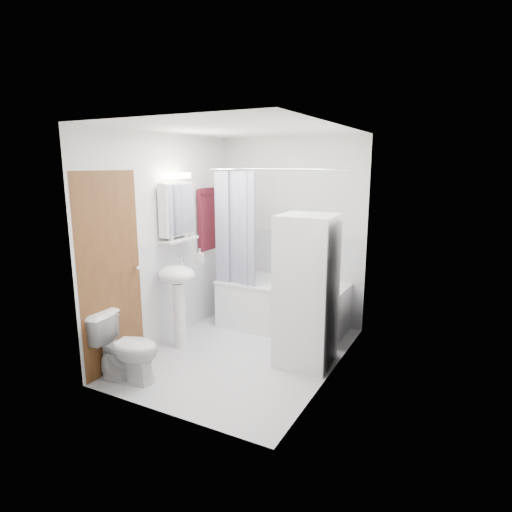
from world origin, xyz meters
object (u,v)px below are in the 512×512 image
at_px(bathtub, 283,303).
at_px(toilet, 126,348).
at_px(sink, 177,287).
at_px(washer_dryer, 306,291).

xyz_separation_m(bathtub, toilet, (-0.79, -1.92, -0.01)).
height_order(bathtub, sink, sink).
relative_size(bathtub, toilet, 2.40).
bearing_deg(toilet, bathtub, -32.54).
xyz_separation_m(washer_dryer, toilet, (-1.39, -1.15, -0.46)).
height_order(bathtub, washer_dryer, washer_dryer).
relative_size(washer_dryer, toilet, 2.37).
bearing_deg(toilet, washer_dryer, -60.74).
bearing_deg(bathtub, sink, -128.03).
bearing_deg(sink, bathtub, 51.97).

